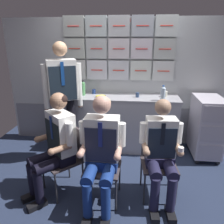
# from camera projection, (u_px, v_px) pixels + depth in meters

# --- Properties ---
(ground) EXTENTS (4.80, 4.80, 0.04)m
(ground) POSITION_uv_depth(u_px,v_px,m) (120.00, 187.00, 2.87)
(ground) COLOR #222C45
(galley_bulkhead) EXTENTS (4.20, 0.14, 2.17)m
(galley_bulkhead) POSITION_uv_depth(u_px,v_px,m) (125.00, 81.00, 3.80)
(galley_bulkhead) COLOR #BABFC2
(galley_bulkhead) RESTS_ON ground
(galley_counter) EXTENTS (1.81, 0.53, 0.92)m
(galley_counter) POSITION_uv_depth(u_px,v_px,m) (123.00, 123.00, 3.75)
(galley_counter) COLOR #A7A6B0
(galley_counter) RESTS_ON ground
(service_trolley) EXTENTS (0.40, 0.65, 0.97)m
(service_trolley) POSITION_uv_depth(u_px,v_px,m) (206.00, 126.00, 3.46)
(service_trolley) COLOR black
(service_trolley) RESTS_ON ground
(folding_chair_left) EXTENTS (0.57, 0.57, 0.82)m
(folding_chair_left) POSITION_uv_depth(u_px,v_px,m) (68.00, 152.00, 2.71)
(folding_chair_left) COLOR #2D2D33
(folding_chair_left) RESTS_ON ground
(crew_member_left) EXTENTS (0.66, 0.66, 1.26)m
(crew_member_left) POSITION_uv_depth(u_px,v_px,m) (55.00, 142.00, 2.55)
(crew_member_left) COLOR black
(crew_member_left) RESTS_ON ground
(folding_chair_center) EXTENTS (0.41, 0.42, 0.82)m
(folding_chair_center) POSITION_uv_depth(u_px,v_px,m) (104.00, 157.00, 2.58)
(folding_chair_center) COLOR #2D2D33
(folding_chair_center) RESTS_ON ground
(crew_member_center) EXTENTS (0.51, 0.63, 1.27)m
(crew_member_center) POSITION_uv_depth(u_px,v_px,m) (101.00, 149.00, 2.37)
(crew_member_center) COLOR black
(crew_member_center) RESTS_ON ground
(folding_chair_near_trolley) EXTENTS (0.43, 0.43, 0.82)m
(folding_chair_near_trolley) POSITION_uv_depth(u_px,v_px,m) (158.00, 154.00, 2.65)
(folding_chair_near_trolley) COLOR #2D2D33
(folding_chair_near_trolley) RESTS_ON ground
(crew_member_near_trolley) EXTENTS (0.48, 0.61, 1.21)m
(crew_member_near_trolley) POSITION_uv_depth(u_px,v_px,m) (161.00, 149.00, 2.45)
(crew_member_near_trolley) COLOR black
(crew_member_near_trolley) RESTS_ON ground
(crew_member_standing) EXTENTS (0.52, 0.38, 1.79)m
(crew_member_standing) POSITION_uv_depth(u_px,v_px,m) (63.00, 92.00, 3.18)
(crew_member_standing) COLOR black
(crew_member_standing) RESTS_ON ground
(water_bottle_clear) EXTENTS (0.07, 0.07, 0.28)m
(water_bottle_clear) POSITION_uv_depth(u_px,v_px,m) (76.00, 89.00, 3.56)
(water_bottle_clear) COLOR silver
(water_bottle_clear) RESTS_ON galley_counter
(water_bottle_blue_cap) EXTENTS (0.07, 0.07, 0.24)m
(water_bottle_blue_cap) POSITION_uv_depth(u_px,v_px,m) (163.00, 93.00, 3.34)
(water_bottle_blue_cap) COLOR silver
(water_bottle_blue_cap) RESTS_ON galley_counter
(water_bottle_tall) EXTENTS (0.08, 0.08, 0.25)m
(water_bottle_tall) POSITION_uv_depth(u_px,v_px,m) (83.00, 88.00, 3.65)
(water_bottle_tall) COLOR #519B5A
(water_bottle_tall) RESTS_ON galley_counter
(coffee_cup_white) EXTENTS (0.06, 0.06, 0.08)m
(coffee_cup_white) POSITION_uv_depth(u_px,v_px,m) (94.00, 91.00, 3.76)
(coffee_cup_white) COLOR navy
(coffee_cup_white) RESTS_ON galley_counter
(coffee_cup_spare) EXTENTS (0.06, 0.06, 0.07)m
(coffee_cup_spare) POSITION_uv_depth(u_px,v_px,m) (137.00, 95.00, 3.55)
(coffee_cup_spare) COLOR navy
(coffee_cup_spare) RESTS_ON galley_counter
(paper_cup_tan) EXTENTS (0.07, 0.07, 0.09)m
(paper_cup_tan) POSITION_uv_depth(u_px,v_px,m) (165.00, 94.00, 3.57)
(paper_cup_tan) COLOR silver
(paper_cup_tan) RESTS_ON galley_counter
(snack_banana) EXTENTS (0.17, 0.10, 0.04)m
(snack_banana) POSITION_uv_depth(u_px,v_px,m) (100.00, 96.00, 3.56)
(snack_banana) COLOR yellow
(snack_banana) RESTS_ON galley_counter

